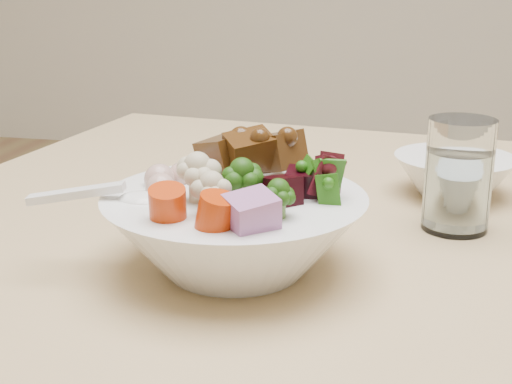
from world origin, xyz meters
TOP-DOWN VIEW (x-y plane):
  - food_bowl at (-0.21, -0.21)m, footprint 0.22×0.22m
  - soup_spoon at (-0.30, -0.23)m, footprint 0.12×0.04m
  - water_glass at (-0.02, -0.07)m, footprint 0.06×0.06m
  - side_bowl at (-0.02, 0.04)m, footprint 0.13×0.13m

SIDE VIEW (x-z plane):
  - side_bowl at x=-0.02m, z-range 0.74..0.78m
  - food_bowl at x=-0.21m, z-range 0.71..0.83m
  - water_glass at x=-0.02m, z-range 0.73..0.84m
  - soup_spoon at x=-0.30m, z-range 0.79..0.81m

